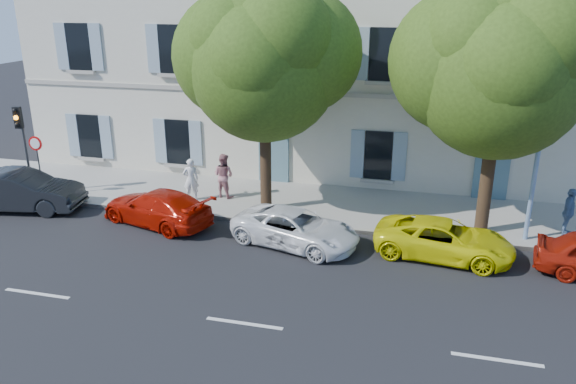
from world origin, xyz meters
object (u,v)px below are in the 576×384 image
(street_lamp, at_px, (545,114))
(tree_left, at_px, (264,67))
(road_sign, at_px, (37,153))
(pedestrian_b, at_px, (224,175))
(car_white_coupe, at_px, (296,228))
(car_red_coupe, at_px, (157,207))
(car_dark_sedan, at_px, (20,191))
(traffic_light, at_px, (21,132))
(tree_right, at_px, (500,74))
(pedestrian_c, at_px, (569,212))
(pedestrian_a, at_px, (191,179))
(car_yellow_supercar, at_px, (444,239))

(street_lamp, bearing_deg, tree_left, 175.58)
(tree_left, bearing_deg, road_sign, -174.65)
(street_lamp, height_order, pedestrian_b, street_lamp)
(car_white_coupe, bearing_deg, car_red_coupe, 99.91)
(car_dark_sedan, bearing_deg, road_sign, -11.52)
(traffic_light, bearing_deg, tree_left, 4.49)
(tree_right, height_order, pedestrian_c, tree_right)
(tree_right, bearing_deg, pedestrian_a, 177.27)
(car_yellow_supercar, xyz_separation_m, pedestrian_c, (3.98, 2.40, 0.38))
(tree_right, height_order, pedestrian_b, tree_right)
(car_dark_sedan, distance_m, tree_right, 17.50)
(car_yellow_supercar, bearing_deg, car_dark_sedan, 95.99)
(pedestrian_c, bearing_deg, street_lamp, 140.07)
(car_red_coupe, height_order, pedestrian_b, pedestrian_b)
(tree_left, height_order, traffic_light, tree_left)
(traffic_light, xyz_separation_m, pedestrian_a, (6.58, 0.99, -1.74))
(road_sign, relative_size, pedestrian_b, 1.39)
(car_dark_sedan, height_order, car_red_coupe, car_dark_sedan)
(car_red_coupe, distance_m, car_yellow_supercar, 9.89)
(tree_right, distance_m, traffic_light, 17.59)
(road_sign, height_order, street_lamp, street_lamp)
(car_white_coupe, relative_size, traffic_light, 1.19)
(traffic_light, relative_size, street_lamp, 0.48)
(car_red_coupe, xyz_separation_m, road_sign, (-5.60, 1.17, 1.29))
(tree_left, relative_size, traffic_light, 2.30)
(street_lamp, xyz_separation_m, pedestrian_b, (-11.06, 1.57, -3.33))
(car_white_coupe, bearing_deg, car_dark_sedan, 102.89)
(tree_right, relative_size, street_lamp, 1.11)
(car_dark_sedan, bearing_deg, street_lamp, -95.55)
(car_dark_sedan, relative_size, car_yellow_supercar, 1.08)
(car_white_coupe, height_order, road_sign, road_sign)
(tree_right, xyz_separation_m, pedestrian_b, (-9.67, 1.15, -4.43))
(street_lamp, bearing_deg, car_red_coupe, -173.99)
(tree_left, distance_m, road_sign, 9.74)
(road_sign, distance_m, street_lamp, 18.28)
(road_sign, distance_m, pedestrian_b, 7.31)
(car_yellow_supercar, distance_m, road_sign, 15.60)
(car_dark_sedan, height_order, traffic_light, traffic_light)
(traffic_light, bearing_deg, road_sign, -7.72)
(traffic_light, bearing_deg, pedestrian_c, 2.54)
(tree_left, relative_size, road_sign, 3.34)
(car_yellow_supercar, height_order, street_lamp, street_lamp)
(car_white_coupe, bearing_deg, tree_right, -53.56)
(traffic_light, height_order, pedestrian_b, traffic_light)
(car_dark_sedan, relative_size, tree_right, 0.56)
(road_sign, xyz_separation_m, street_lamp, (18.12, 0.15, 2.45))
(tree_right, distance_m, pedestrian_c, 5.27)
(pedestrian_a, relative_size, pedestrian_c, 1.02)
(pedestrian_b, bearing_deg, road_sign, 29.27)
(car_red_coupe, relative_size, street_lamp, 0.58)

